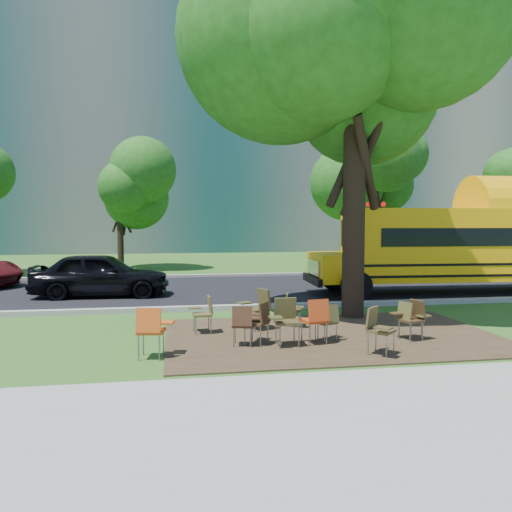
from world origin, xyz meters
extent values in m
plane|color=#2D5A1C|center=(0.00, 0.00, 0.00)|extent=(160.00, 160.00, 0.00)
cube|color=gray|center=(0.00, -5.00, 0.02)|extent=(60.00, 4.00, 0.04)
cube|color=#382819|center=(1.00, -0.50, 0.01)|extent=(7.00, 4.50, 0.03)
cube|color=black|center=(0.00, 7.00, 0.02)|extent=(80.00, 8.00, 0.04)
cube|color=gray|center=(0.00, 3.00, 0.07)|extent=(80.00, 0.25, 0.14)
cube|color=gray|center=(0.00, 11.10, 0.07)|extent=(80.00, 0.25, 0.14)
cube|color=slate|center=(-8.00, 36.00, 11.00)|extent=(38.00, 16.00, 22.00)
cube|color=gray|center=(24.00, 38.00, 12.50)|extent=(30.00, 16.00, 25.00)
cylinder|color=black|center=(-5.00, 16.00, 1.75)|extent=(0.32, 0.32, 3.50)
sphere|color=#204E12|center=(-5.00, 16.00, 4.22)|extent=(4.80, 4.80, 4.80)
cylinder|color=black|center=(8.00, 14.00, 2.10)|extent=(0.38, 0.38, 4.20)
sphere|color=#204E12|center=(8.00, 14.00, 5.04)|extent=(5.60, 5.60, 5.60)
cylinder|color=black|center=(2.18, 1.41, 2.58)|extent=(0.56, 0.56, 5.16)
sphere|color=#204E12|center=(2.18, 1.41, 6.24)|extent=(7.20, 7.20, 7.20)
cube|color=#F4A907|center=(8.68, 4.78, 1.69)|extent=(10.58, 2.83, 2.34)
cube|color=black|center=(8.96, 4.77, 1.96)|extent=(10.01, 2.85, 0.57)
cube|color=#F4A907|center=(2.84, 5.04, 0.95)|extent=(1.33, 2.15, 0.91)
cube|color=black|center=(8.68, 4.78, 1.10)|extent=(10.60, 2.86, 0.08)
cube|color=black|center=(8.68, 4.78, 0.74)|extent=(10.60, 2.86, 0.08)
cylinder|color=black|center=(3.20, 3.83, 0.48)|extent=(0.97, 0.33, 0.95)
cylinder|color=black|center=(3.30, 6.21, 0.48)|extent=(0.97, 0.33, 0.95)
cube|color=#C24B14|center=(-2.73, -1.60, 0.49)|extent=(0.52, 0.51, 0.05)
cube|color=#C24B14|center=(-2.76, -1.79, 0.73)|extent=(0.45, 0.18, 0.44)
cube|color=#C24B14|center=(-2.45, -1.49, 0.62)|extent=(0.29, 0.34, 0.03)
cylinder|color=slate|center=(-2.88, -1.38, 0.24)|extent=(0.03, 0.03, 0.49)
cylinder|color=slate|center=(-2.58, -1.81, 0.24)|extent=(0.03, 0.03, 0.49)
cube|color=#3C2415|center=(-1.00, -1.07, 0.43)|extent=(0.47, 0.46, 0.05)
cube|color=#3C2415|center=(-1.04, -1.24, 0.64)|extent=(0.39, 0.17, 0.38)
cube|color=#3C2415|center=(-0.75, -0.99, 0.54)|extent=(0.26, 0.30, 0.03)
cylinder|color=slate|center=(-1.13, -0.88, 0.21)|extent=(0.02, 0.02, 0.43)
cylinder|color=slate|center=(-0.88, -1.26, 0.21)|extent=(0.02, 0.02, 0.43)
cube|color=#3C2615|center=(-0.72, -1.00, 0.45)|extent=(0.57, 0.57, 0.05)
cube|color=#3C2615|center=(-0.57, -1.10, 0.67)|extent=(0.31, 0.38, 0.40)
cube|color=#3C2615|center=(-0.70, -0.72, 0.57)|extent=(0.36, 0.34, 0.03)
cylinder|color=slate|center=(-0.96, -1.04, 0.22)|extent=(0.02, 0.02, 0.45)
cylinder|color=slate|center=(-0.48, -0.96, 0.22)|extent=(0.02, 0.02, 0.45)
cube|color=#443D1D|center=(-0.15, -1.24, 0.49)|extent=(0.46, 0.44, 0.05)
cube|color=#443D1D|center=(-0.15, -1.04, 0.73)|extent=(0.44, 0.11, 0.44)
cube|color=#443D1D|center=(-0.41, -1.39, 0.62)|extent=(0.24, 0.31, 0.03)
cylinder|color=slate|center=(0.04, -1.43, 0.25)|extent=(0.03, 0.03, 0.49)
cylinder|color=slate|center=(-0.34, -1.06, 0.25)|extent=(0.03, 0.03, 0.49)
cube|color=#B03A12|center=(0.42, -1.13, 0.48)|extent=(0.53, 0.51, 0.05)
cube|color=#B03A12|center=(0.46, -1.32, 0.72)|extent=(0.44, 0.18, 0.43)
cube|color=#B03A12|center=(0.65, -0.93, 0.61)|extent=(0.29, 0.34, 0.03)
cylinder|color=slate|center=(0.21, -0.98, 0.24)|extent=(0.03, 0.03, 0.48)
cylinder|color=slate|center=(0.64, -1.27, 0.24)|extent=(0.03, 0.03, 0.48)
cube|color=#463B1E|center=(1.39, -2.14, 0.46)|extent=(0.59, 0.59, 0.05)
cube|color=#463B1E|center=(1.27, -2.01, 0.68)|extent=(0.36, 0.35, 0.41)
cube|color=#463B1E|center=(1.32, -2.41, 0.58)|extent=(0.36, 0.36, 0.03)
cylinder|color=slate|center=(1.64, -2.14, 0.23)|extent=(0.02, 0.02, 0.46)
cylinder|color=slate|center=(1.15, -2.13, 0.23)|extent=(0.02, 0.02, 0.46)
cube|color=#412E17|center=(2.45, -1.19, 0.44)|extent=(0.48, 0.50, 0.05)
cube|color=#412E17|center=(2.61, -1.14, 0.65)|extent=(0.20, 0.40, 0.39)
cube|color=#412E17|center=(2.25, -1.01, 0.55)|extent=(0.32, 0.28, 0.03)
cylinder|color=slate|center=(2.33, -1.40, 0.22)|extent=(0.02, 0.02, 0.44)
cylinder|color=slate|center=(2.56, -0.99, 0.22)|extent=(0.02, 0.02, 0.44)
cube|color=#4F4A22|center=(2.52, -1.05, 0.41)|extent=(0.47, 0.48, 0.05)
cube|color=#4F4A22|center=(2.36, -1.10, 0.62)|extent=(0.20, 0.38, 0.37)
cube|color=#4F4A22|center=(2.71, -1.21, 0.52)|extent=(0.31, 0.27, 0.03)
cylinder|color=slate|center=(2.61, -0.85, 0.21)|extent=(0.02, 0.02, 0.41)
cylinder|color=slate|center=(2.42, -1.25, 0.21)|extent=(0.02, 0.02, 0.41)
cube|color=brown|center=(-1.72, 0.14, 0.43)|extent=(0.41, 0.43, 0.05)
cube|color=brown|center=(-1.54, 0.16, 0.64)|extent=(0.12, 0.39, 0.39)
cube|color=brown|center=(-1.87, 0.36, 0.55)|extent=(0.28, 0.23, 0.03)
cylinder|color=slate|center=(-1.87, -0.03, 0.22)|extent=(0.02, 0.02, 0.43)
cylinder|color=slate|center=(-1.57, 0.32, 0.22)|extent=(0.02, 0.02, 0.43)
cube|color=#463D1E|center=(-0.49, 0.28, 0.49)|extent=(0.58, 0.59, 0.05)
cube|color=#463D1E|center=(-0.32, 0.37, 0.72)|extent=(0.28, 0.43, 0.43)
cube|color=#463D1E|center=(-0.74, 0.45, 0.61)|extent=(0.37, 0.34, 0.03)
cylinder|color=slate|center=(-0.58, 0.04, 0.24)|extent=(0.03, 0.03, 0.49)
cylinder|color=slate|center=(-0.41, 0.53, 0.24)|extent=(0.03, 0.03, 0.49)
cube|color=#49421F|center=(0.40, 0.52, 0.41)|extent=(0.45, 0.46, 0.05)
cube|color=#49421F|center=(0.24, 0.56, 0.60)|extent=(0.18, 0.37, 0.36)
cube|color=#49421F|center=(0.46, 0.27, 0.51)|extent=(0.30, 0.26, 0.03)
cylinder|color=slate|center=(0.59, 0.62, 0.20)|extent=(0.02, 0.02, 0.41)
cylinder|color=slate|center=(0.21, 0.41, 0.20)|extent=(0.02, 0.02, 0.41)
cube|color=#4C4920|center=(0.72, -0.95, 0.40)|extent=(0.48, 0.47, 0.04)
cube|color=#4C4920|center=(0.78, -1.10, 0.60)|extent=(0.37, 0.21, 0.36)
cube|color=#4C4920|center=(0.88, -0.75, 0.51)|extent=(0.27, 0.31, 0.03)
cylinder|color=slate|center=(0.53, -0.86, 0.20)|extent=(0.02, 0.02, 0.40)
cylinder|color=slate|center=(0.92, -1.03, 0.20)|extent=(0.02, 0.02, 0.40)
imported|color=black|center=(-4.63, 6.00, 0.73)|extent=(4.37, 1.88, 1.47)
camera|label=1|loc=(-2.33, -10.58, 2.45)|focal=35.00mm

